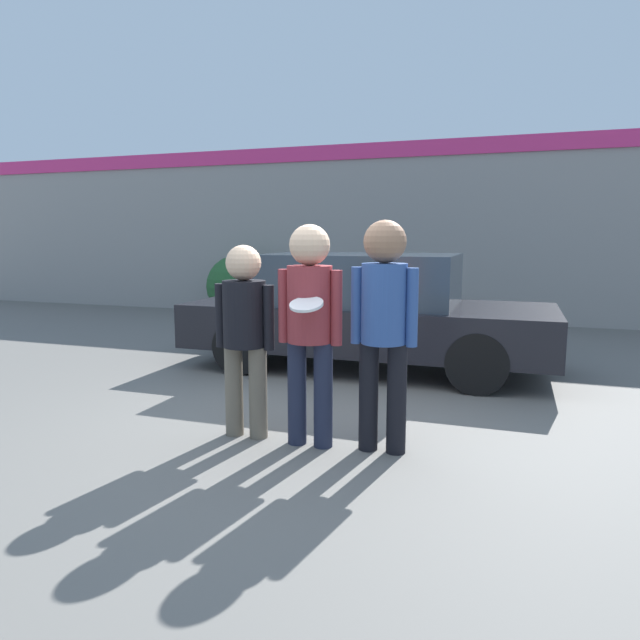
{
  "coord_description": "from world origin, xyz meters",
  "views": [
    {
      "loc": [
        1.58,
        -4.41,
        1.66
      ],
      "look_at": [
        0.1,
        -0.05,
        0.98
      ],
      "focal_mm": 32.0,
      "sensor_mm": 36.0,
      "label": 1
    }
  ],
  "objects_px": {
    "person_left": "(245,326)",
    "parked_car_near": "(366,311)",
    "person_middle_with_frisbee": "(310,315)",
    "shrub": "(238,286)",
    "person_right": "(384,315)"
  },
  "relations": [
    {
      "from": "person_left",
      "to": "person_middle_with_frisbee",
      "type": "relative_size",
      "value": 0.91
    },
    {
      "from": "person_left",
      "to": "person_right",
      "type": "height_order",
      "value": "person_right"
    },
    {
      "from": "person_right",
      "to": "shrub",
      "type": "relative_size",
      "value": 1.4
    },
    {
      "from": "person_right",
      "to": "parked_car_near",
      "type": "height_order",
      "value": "person_right"
    },
    {
      "from": "person_middle_with_frisbee",
      "to": "shrub",
      "type": "xyz_separation_m",
      "value": [
        -3.89,
        6.42,
        -0.41
      ]
    },
    {
      "from": "person_middle_with_frisbee",
      "to": "parked_car_near",
      "type": "distance_m",
      "value": 2.78
    },
    {
      "from": "parked_car_near",
      "to": "person_middle_with_frisbee",
      "type": "bearing_deg",
      "value": -84.83
    },
    {
      "from": "person_right",
      "to": "person_middle_with_frisbee",
      "type": "bearing_deg",
      "value": -174.01
    },
    {
      "from": "shrub",
      "to": "parked_car_near",
      "type": "bearing_deg",
      "value": -45.14
    },
    {
      "from": "person_left",
      "to": "person_right",
      "type": "relative_size",
      "value": 0.89
    },
    {
      "from": "person_middle_with_frisbee",
      "to": "parked_car_near",
      "type": "bearing_deg",
      "value": 95.17
    },
    {
      "from": "person_right",
      "to": "parked_car_near",
      "type": "xyz_separation_m",
      "value": [
        -0.82,
        2.69,
        -0.34
      ]
    },
    {
      "from": "person_left",
      "to": "person_middle_with_frisbee",
      "type": "distance_m",
      "value": 0.58
    },
    {
      "from": "person_right",
      "to": "shrub",
      "type": "bearing_deg",
      "value": 125.08
    },
    {
      "from": "person_left",
      "to": "parked_car_near",
      "type": "bearing_deg",
      "value": 83.26
    }
  ]
}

